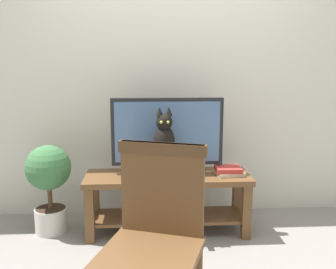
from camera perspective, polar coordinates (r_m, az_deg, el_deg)
ground_plane at (r=2.75m, az=2.28°, el=-19.13°), size 12.00×12.00×0.00m
back_wall at (r=3.45m, az=0.68°, el=11.31°), size 7.00×0.12×2.80m
tv_stand at (r=3.13m, az=-0.05°, el=-8.54°), size 1.31×0.42×0.48m
tv at (r=3.06m, az=-0.11°, el=0.06°), size 0.88×0.20×0.61m
media_box at (r=3.03m, az=-0.59°, el=-5.61°), size 0.42×0.29×0.07m
cat at (r=2.96m, az=-0.56°, el=-1.63°), size 0.19×0.36×0.48m
wooden_chair at (r=2.01m, az=-1.86°, el=-13.53°), size 0.60×0.60×0.96m
book_stack at (r=3.12m, az=8.93°, el=-5.33°), size 0.23×0.20×0.06m
potted_plant at (r=3.24m, az=-17.16°, el=-6.47°), size 0.36×0.36×0.72m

